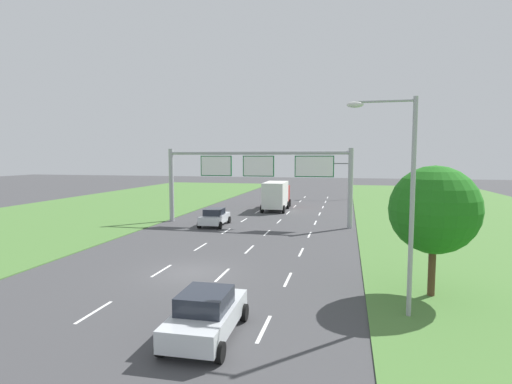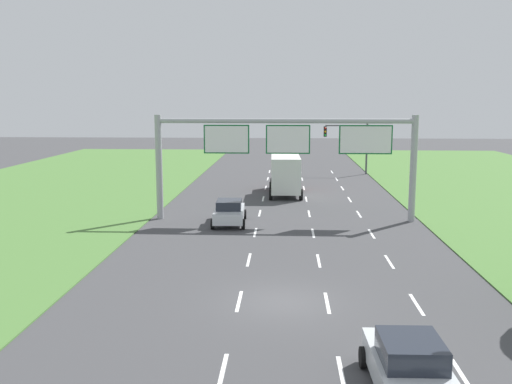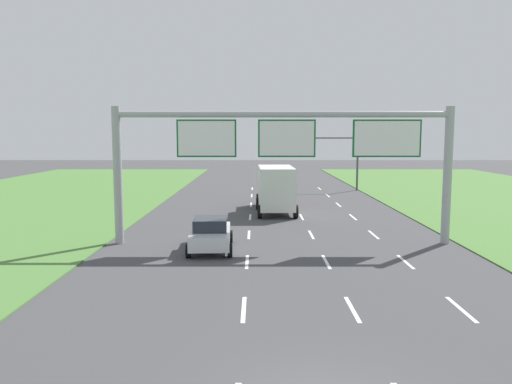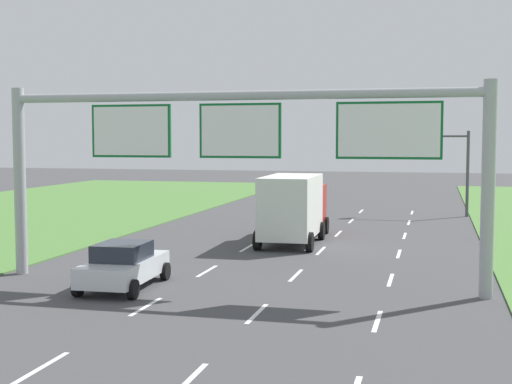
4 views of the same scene
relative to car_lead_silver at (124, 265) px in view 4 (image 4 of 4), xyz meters
The scene contains 7 objects.
lane_dashes_inner_left 3.08m from the car_lead_silver, 52.42° to the right, with size 0.14×62.40×0.01m.
lane_dashes_inner_right 5.87m from the car_lead_silver, 23.91° to the right, with size 0.14×62.40×0.01m.
lane_dashes_slip 9.16m from the car_lead_silver, 14.97° to the right, with size 0.14×62.40×0.01m.
car_lead_silver is the anchor object (origin of this frame).
box_truck 12.61m from the car_lead_silver, 73.38° to the left, with size 2.82×7.53×3.33m.
sign_gantry 5.82m from the car_lead_silver, 20.47° to the left, with size 17.24×0.44×7.00m.
traffic_light_mast 28.14m from the car_lead_silver, 68.12° to the left, with size 4.76×0.49×5.60m.
Camera 4 is at (6.76, -7.95, 5.16)m, focal length 50.00 mm.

